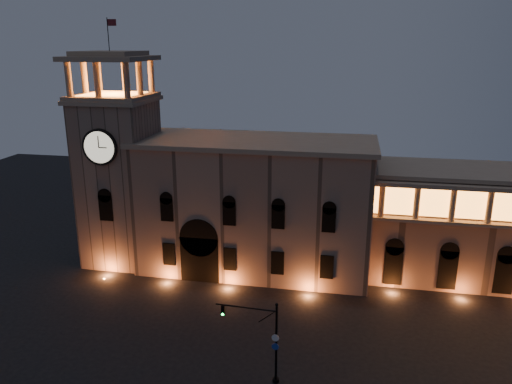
% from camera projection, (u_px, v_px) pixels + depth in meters
% --- Properties ---
extents(ground, '(160.00, 160.00, 0.00)m').
position_uv_depth(ground, '(231.00, 365.00, 47.51)').
color(ground, black).
rests_on(ground, ground).
extents(government_building, '(30.80, 12.80, 17.60)m').
position_uv_depth(government_building, '(254.00, 205.00, 65.97)').
color(government_building, '#8E6F5D').
rests_on(government_building, ground).
extents(clock_tower, '(9.80, 9.80, 32.40)m').
position_uv_depth(clock_tower, '(119.00, 173.00, 67.36)').
color(clock_tower, '#8E6F5D').
rests_on(clock_tower, ground).
extents(traffic_light, '(5.81, 0.70, 7.97)m').
position_uv_depth(traffic_light, '(265.00, 340.00, 44.12)').
color(traffic_light, black).
rests_on(traffic_light, ground).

